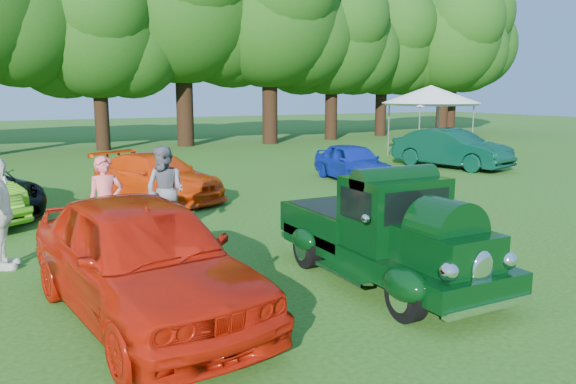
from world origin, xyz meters
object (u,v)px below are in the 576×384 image
back_car_green (451,148)px  spectator_pink (106,204)px  hero_pickup (385,236)px  spectator_white (0,214)px  red_convertible (142,257)px  back_car_orange (157,177)px  back_car_blue (353,162)px  spectator_grey (165,191)px  canopy_tent (431,95)px

back_car_green → spectator_pink: (-14.53, -5.92, 0.13)m
back_car_green → spectator_pink: spectator_pink is taller
hero_pickup → spectator_white: 6.52m
red_convertible → back_car_orange: size_ratio=1.10×
hero_pickup → back_car_blue: size_ratio=1.17×
hero_pickup → back_car_green: bearing=42.2°
hero_pickup → back_car_orange: (-1.42, 8.65, -0.10)m
hero_pickup → back_car_green: hero_pickup is taller
red_convertible → spectator_grey: 4.57m
spectator_white → red_convertible: bearing=-139.9°
red_convertible → spectator_pink: spectator_pink is taller
back_car_blue → canopy_tent: 8.36m
back_car_blue → back_car_green: (5.44, 0.97, 0.14)m
spectator_grey → back_car_green: bearing=75.6°
red_convertible → spectator_grey: size_ratio=2.59×
back_car_green → back_car_blue: bearing=175.1°
back_car_green → hero_pickup: bearing=-152.8°
red_convertible → spectator_pink: size_ratio=2.68×
back_car_blue → spectator_grey: (-7.75, -4.28, 0.31)m
back_car_green → spectator_pink: size_ratio=2.59×
red_convertible → back_car_green: (14.70, 9.55, -0.06)m
red_convertible → spectator_white: bearing=108.8°
spectator_pink → spectator_white: spectator_white is taller
back_car_green → red_convertible: bearing=-162.0°
red_convertible → spectator_pink: 3.63m
hero_pickup → back_car_blue: (5.46, 8.91, -0.11)m
spectator_white → back_car_green: bearing=-55.7°
spectator_white → hero_pickup: bearing=-110.0°
spectator_grey → red_convertible: bearing=-55.5°
red_convertible → back_car_orange: 8.66m
spectator_grey → spectator_white: size_ratio=0.98×
back_car_blue → canopy_tent: size_ratio=0.74×
spectator_pink → spectator_white: 1.86m
back_car_blue → spectator_grey: size_ratio=1.99×
red_convertible → spectator_pink: (0.18, 3.63, 0.08)m
spectator_white → canopy_tent: bearing=-49.2°
back_car_blue → spectator_pink: size_ratio=2.07×
back_car_orange → spectator_white: bearing=-152.4°
spectator_grey → canopy_tent: size_ratio=0.37×
back_car_green → canopy_tent: canopy_tent is taller
spectator_grey → spectator_pink: bearing=-99.3°
back_car_orange → spectator_pink: size_ratio=2.44×
red_convertible → spectator_white: 3.63m
hero_pickup → back_car_blue: bearing=58.5°
spectator_pink → back_car_blue: bearing=26.4°
back_car_orange → back_car_blue: back_car_orange is taller
back_car_blue → canopy_tent: bearing=36.2°
hero_pickup → spectator_white: (-5.45, 3.56, 0.22)m
back_car_orange → back_car_blue: size_ratio=1.18×
canopy_tent → back_car_green: bearing=-116.6°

